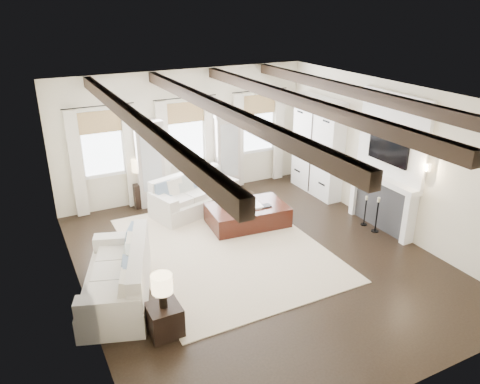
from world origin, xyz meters
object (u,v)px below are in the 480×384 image
ottoman (247,215)px  side_table_front (165,320)px  side_table_back (142,194)px  sofa_left (121,279)px  sofa_back (193,196)px

ottoman → side_table_front: 3.95m
side_table_back → side_table_front: bearing=-102.2°
ottoman → side_table_back: (-1.83, 2.11, 0.08)m
sofa_left → side_table_back: size_ratio=4.07×
ottoman → side_table_front: (-2.87, -2.71, 0.02)m
sofa_left → ottoman: (3.23, 1.52, -0.16)m
sofa_left → sofa_back: bearing=48.9°
ottoman → side_table_back: size_ratio=2.86×
sofa_left → side_table_back: bearing=68.9°
side_table_front → side_table_back: 4.93m
side_table_front → sofa_left: bearing=106.8°
side_table_back → ottoman: bearing=-49.1°
sofa_left → side_table_front: bearing=-73.2°
sofa_left → side_table_back: 3.89m
ottoman → side_table_front: size_ratio=3.54×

